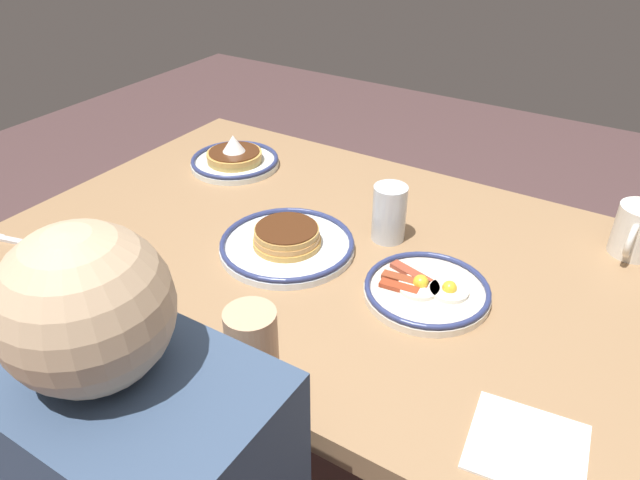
# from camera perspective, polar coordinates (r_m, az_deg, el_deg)

# --- Properties ---
(dining_table) EXTENTS (1.44, 0.83, 0.73)m
(dining_table) POSITION_cam_1_polar(r_m,az_deg,el_deg) (1.22, 4.00, -4.39)
(dining_table) COLOR #98744F
(dining_table) RESTS_ON ground_plane
(plate_near_main) EXTENTS (0.22, 0.22, 0.08)m
(plate_near_main) POSITION_cam_1_polar(r_m,az_deg,el_deg) (1.53, -8.19, 7.72)
(plate_near_main) COLOR white
(plate_near_main) RESTS_ON dining_table
(plate_center_pancakes) EXTENTS (0.27, 0.27, 0.05)m
(plate_center_pancakes) POSITION_cam_1_polar(r_m,az_deg,el_deg) (1.17, -3.19, -0.25)
(plate_center_pancakes) COLOR white
(plate_center_pancakes) RESTS_ON dining_table
(plate_far_companion) EXTENTS (0.22, 0.22, 0.04)m
(plate_far_companion) POSITION_cam_1_polar(r_m,az_deg,el_deg) (1.07, 10.21, -4.75)
(plate_far_companion) COLOR silver
(plate_far_companion) RESTS_ON dining_table
(coffee_mug) EXTENTS (0.09, 0.12, 0.10)m
(coffee_mug) POSITION_cam_1_polar(r_m,az_deg,el_deg) (1.30, 28.13, 0.81)
(coffee_mug) COLOR white
(coffee_mug) RESTS_ON dining_table
(drinking_glass) EXTENTS (0.07, 0.07, 0.12)m
(drinking_glass) POSITION_cam_1_polar(r_m,az_deg,el_deg) (1.20, 6.64, 2.33)
(drinking_glass) COLOR silver
(drinking_glass) RESTS_ON dining_table
(paper_napkin) EXTENTS (0.17, 0.16, 0.00)m
(paper_napkin) POSITION_cam_1_polar(r_m,az_deg,el_deg) (0.87, 19.25, -18.20)
(paper_napkin) COLOR white
(paper_napkin) RESTS_ON dining_table
(fork_near) EXTENTS (0.19, 0.06, 0.01)m
(fork_near) POSITION_cam_1_polar(r_m,az_deg,el_deg) (1.33, -26.29, -0.30)
(fork_near) COLOR silver
(fork_near) RESTS_ON dining_table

